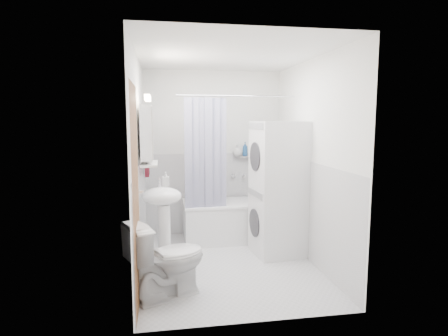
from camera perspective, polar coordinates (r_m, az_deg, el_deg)
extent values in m
plane|color=#B5B6BA|center=(4.56, 0.68, -14.44)|extent=(2.60, 2.60, 0.00)
plane|color=white|center=(5.54, -1.67, 2.23)|extent=(2.00, 0.00, 2.00)
plane|color=white|center=(3.00, 5.07, -2.05)|extent=(2.00, 0.00, 2.00)
plane|color=white|center=(4.20, -12.84, 0.46)|extent=(0.00, 2.60, 2.60)
plane|color=white|center=(4.55, 13.21, 0.94)|extent=(0.00, 2.60, 2.60)
plane|color=white|center=(4.30, 0.73, 16.84)|extent=(2.60, 2.60, 0.00)
plane|color=white|center=(5.61, -1.63, -3.89)|extent=(1.98, 0.00, 1.98)
plane|color=white|center=(4.31, -12.45, -7.48)|extent=(0.00, 2.58, 2.58)
plane|color=white|center=(4.64, 12.86, -6.44)|extent=(0.00, 2.58, 2.58)
plane|color=brown|center=(3.37, -13.27, -4.67)|extent=(0.00, 2.00, 2.00)
cylinder|color=silver|center=(3.69, -12.47, -3.61)|extent=(0.04, 0.04, 0.04)
cube|color=white|center=(5.38, 1.52, -8.13)|extent=(1.41, 0.66, 0.52)
cube|color=white|center=(5.31, 1.53, -5.29)|extent=(1.43, 0.68, 0.03)
cube|color=silver|center=(5.34, 1.53, -6.50)|extent=(1.23, 0.48, 0.20)
cylinder|color=silver|center=(5.61, 2.91, -1.15)|extent=(0.04, 0.12, 0.04)
cylinder|color=silver|center=(4.92, 2.22, 10.92)|extent=(1.61, 0.02, 0.02)
cube|color=#15154A|center=(4.84, -5.43, 2.07)|extent=(0.10, 0.02, 1.45)
cube|color=#15154A|center=(4.85, -4.37, 2.09)|extent=(0.10, 0.02, 1.45)
cube|color=#15154A|center=(4.86, -3.31, 2.11)|extent=(0.10, 0.02, 1.45)
cube|color=#15154A|center=(4.87, -2.26, 2.13)|extent=(0.10, 0.02, 1.45)
cube|color=#15154A|center=(4.88, -1.21, 2.14)|extent=(0.10, 0.02, 1.45)
cube|color=#15154A|center=(4.89, -0.17, 2.16)|extent=(0.10, 0.02, 1.45)
ellipsoid|color=white|center=(4.22, -9.47, -4.25)|extent=(0.44, 0.37, 0.20)
cylinder|color=white|center=(4.34, -9.07, -10.41)|extent=(0.14, 0.14, 0.75)
cylinder|color=silver|center=(4.34, -9.77, -2.34)|extent=(0.03, 0.03, 0.14)
cylinder|color=silver|center=(4.29, -9.79, -1.63)|extent=(0.02, 0.10, 0.02)
cube|color=white|center=(4.27, -11.69, 5.30)|extent=(0.12, 0.50, 0.60)
cube|color=white|center=(4.27, -10.81, 5.32)|extent=(0.01, 0.47, 0.57)
cube|color=#FFEABF|center=(4.28, -11.55, 10.40)|extent=(0.06, 0.45, 0.06)
cube|color=silver|center=(4.30, -11.30, 0.64)|extent=(0.18, 0.54, 0.02)
cube|color=silver|center=(5.57, 3.45, 1.74)|extent=(0.22, 0.06, 0.02)
cube|color=#500F1A|center=(4.91, -11.71, 3.53)|extent=(0.05, 0.34, 0.80)
cube|color=#500F1A|center=(4.90, -11.47, 7.86)|extent=(0.03, 0.30, 0.08)
cylinder|color=silver|center=(4.90, -11.95, 8.31)|extent=(0.02, 0.04, 0.02)
cube|color=white|center=(4.83, 8.15, -8.01)|extent=(0.64, 0.64, 0.84)
cylinder|color=#2D2D33|center=(4.75, 4.66, -8.32)|extent=(0.05, 0.35, 0.35)
cube|color=gray|center=(4.67, 4.72, -3.87)|extent=(0.06, 0.53, 0.08)
cube|color=white|center=(4.68, 8.33, 1.90)|extent=(0.64, 0.64, 0.84)
cylinder|color=#2D2D33|center=(4.60, 4.77, 1.76)|extent=(0.05, 0.35, 0.35)
cube|color=gray|center=(4.58, 4.83, 6.45)|extent=(0.06, 0.53, 0.08)
imported|color=white|center=(3.71, -8.67, -13.56)|extent=(0.86, 0.70, 0.74)
imported|color=gray|center=(4.48, -8.86, -2.28)|extent=(0.08, 0.17, 0.08)
imported|color=gray|center=(4.14, -11.38, 1.06)|extent=(0.07, 0.18, 0.07)
imported|color=gray|center=(4.41, -11.27, 1.63)|extent=(0.10, 0.09, 0.10)
imported|color=gray|center=(5.54, 2.01, 2.50)|extent=(0.13, 0.17, 0.13)
imported|color=#204D82|center=(5.57, 3.22, 2.25)|extent=(0.08, 0.21, 0.08)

